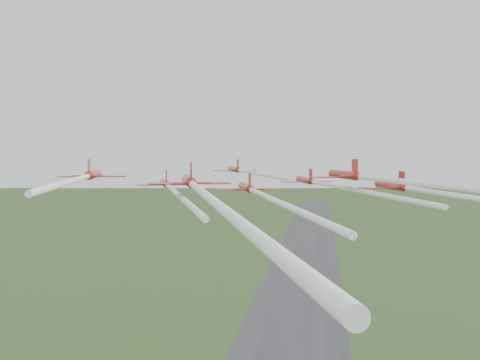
# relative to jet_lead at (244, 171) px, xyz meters

# --- Properties ---
(runway) EXTENTS (38.00, 900.00, 0.04)m
(runway) POSITION_rel_jet_lead_xyz_m (3.96, 185.71, -59.80)
(runway) COLOR #313134
(runway) RESTS_ON ground
(jet_lead) EXTENTS (17.04, 42.47, 2.52)m
(jet_lead) POSITION_rel_jet_lead_xyz_m (0.00, 0.00, 0.00)
(jet_lead) COLOR red
(jet_row2_left) EXTENTS (22.26, 58.06, 2.86)m
(jet_row2_left) POSITION_rel_jet_lead_xyz_m (-8.05, -20.80, -1.87)
(jet_row2_left) COLOR red
(jet_row2_right) EXTENTS (18.39, 52.01, 2.55)m
(jet_row2_right) POSITION_rel_jet_lead_xyz_m (14.78, -17.38, -1.33)
(jet_row2_right) COLOR red
(jet_row3_left) EXTENTS (14.09, 42.98, 2.83)m
(jet_row3_left) POSITION_rel_jet_lead_xyz_m (-16.26, -33.21, 0.30)
(jet_row3_left) COLOR red
(jet_row3_mid) EXTENTS (17.60, 53.42, 2.68)m
(jet_row3_mid) POSITION_rel_jet_lead_xyz_m (6.50, -33.72, -1.58)
(jet_row3_mid) COLOR red
(jet_row3_right) EXTENTS (18.58, 51.55, 2.89)m
(jet_row3_right) POSITION_rel_jet_lead_xyz_m (27.45, -25.40, -1.60)
(jet_row3_right) COLOR red
(jet_row4_left) EXTENTS (22.09, 64.24, 2.96)m
(jet_row4_left) POSITION_rel_jet_lead_xyz_m (2.67, -51.59, 0.04)
(jet_row4_left) COLOR red
(jet_row4_right) EXTENTS (19.57, 48.55, 2.67)m
(jet_row4_right) POSITION_rel_jet_lead_xyz_m (20.56, -37.68, 0.51)
(jet_row4_right) COLOR red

